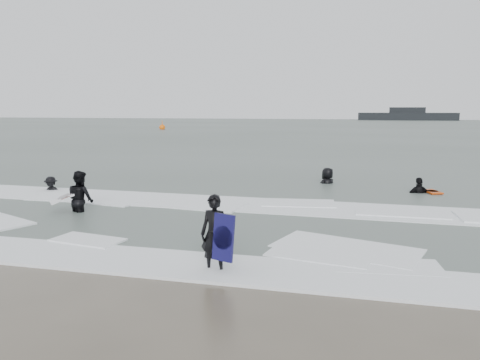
% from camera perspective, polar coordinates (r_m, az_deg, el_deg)
% --- Properties ---
extents(ground, '(320.00, 320.00, 0.00)m').
position_cam_1_polar(ground, '(11.14, -6.86, -9.33)').
color(ground, brown).
rests_on(ground, ground).
extents(sea, '(320.00, 320.00, 0.00)m').
position_cam_1_polar(sea, '(89.96, 12.72, 6.23)').
color(sea, '#47544C').
rests_on(sea, ground).
extents(surfer_centre, '(0.65, 0.45, 1.69)m').
position_cam_1_polar(surfer_centre, '(10.12, -3.09, -11.16)').
color(surfer_centre, black).
rests_on(surfer_centre, ground).
extents(surfer_wading, '(1.18, 1.08, 1.96)m').
position_cam_1_polar(surfer_wading, '(16.62, -18.77, -3.74)').
color(surfer_wading, black).
rests_on(surfer_wading, ground).
extents(surfer_breaker, '(1.06, 0.72, 1.50)m').
position_cam_1_polar(surfer_breaker, '(21.12, -22.01, -1.36)').
color(surfer_breaker, black).
rests_on(surfer_breaker, ground).
extents(surfer_right_near, '(1.16, 0.72, 1.84)m').
position_cam_1_polar(surfer_right_near, '(20.43, 20.99, -1.62)').
color(surfer_right_near, black).
rests_on(surfer_right_near, ground).
extents(surfer_right_far, '(1.05, 1.12, 1.92)m').
position_cam_1_polar(surfer_right_far, '(21.95, 10.61, -0.52)').
color(surfer_right_far, black).
rests_on(surfer_right_far, ground).
extents(surf_foam, '(30.03, 9.06, 0.09)m').
position_cam_1_polar(surf_foam, '(14.50, -1.35, -4.89)').
color(surf_foam, white).
rests_on(surf_foam, ground).
extents(bodyboards, '(13.12, 12.06, 1.25)m').
position_cam_1_polar(bodyboards, '(14.74, 2.24, -2.84)').
color(bodyboards, '#110F46').
rests_on(bodyboards, ground).
extents(buoy, '(1.00, 1.00, 1.65)m').
position_cam_1_polar(buoy, '(81.61, -9.46, 6.35)').
color(buoy, '#F6610A').
rests_on(buoy, ground).
extents(vessel_horizon, '(30.24, 5.40, 4.10)m').
position_cam_1_polar(vessel_horizon, '(160.21, 19.68, 7.40)').
color(vessel_horizon, black).
rests_on(vessel_horizon, ground).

